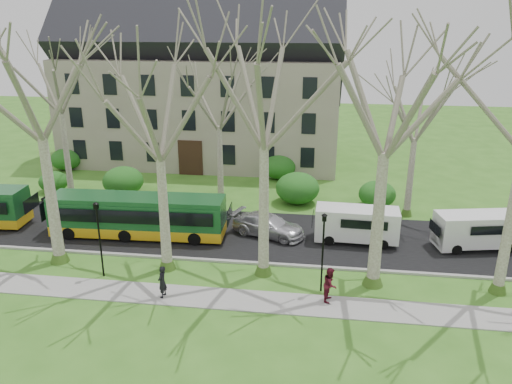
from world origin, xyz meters
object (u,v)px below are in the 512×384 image
bus_follow (138,216)px  pedestrian_b (330,284)px  van_a (357,225)px  van_b (478,231)px  pedestrian_a (162,282)px  sedan (268,225)px

bus_follow → pedestrian_b: size_ratio=6.22×
van_a → van_b: (7.36, 0.09, -0.00)m
pedestrian_b → van_b: bearing=-39.5°
van_a → pedestrian_a: 12.96m
van_b → bus_follow: bearing=171.4°
van_a → bus_follow: bearing=-173.7°
bus_follow → pedestrian_a: bus_follow is taller
van_a → van_b: bearing=3.1°
sedan → van_a: (5.64, -0.23, 0.42)m
pedestrian_a → pedestrian_b: (8.46, 0.81, 0.05)m
bus_follow → van_b: (21.37, 1.07, -0.28)m
van_b → van_a: bearing=169.3°
sedan → van_a: van_a is taller
van_a → pedestrian_b: 7.47m
bus_follow → sedan: size_ratio=2.31×
sedan → pedestrian_b: size_ratio=2.69×
van_a → pedestrian_a: bearing=-139.1°
pedestrian_b → van_a: bearing=-1.6°
van_a → van_b: 7.36m
pedestrian_a → pedestrian_b: 8.50m
sedan → pedestrian_a: 9.45m
pedestrian_a → sedan: bearing=160.1°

